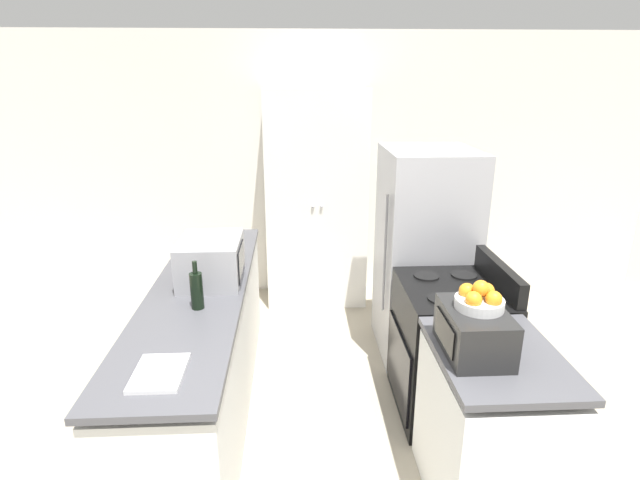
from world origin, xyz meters
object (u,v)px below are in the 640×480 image
object	(u,v)px
stove	(448,348)
wine_bottle	(197,290)
refrigerator	(424,254)
microwave	(211,260)
pantry_cabinet	(316,200)
toaster_oven	(474,331)
fruit_bowl	(480,299)

from	to	relation	value
stove	wine_bottle	xyz separation A→B (m)	(-1.58, -0.22, 0.56)
refrigerator	microwave	bearing A→B (deg)	-158.64
stove	pantry_cabinet	bearing A→B (deg)	113.77
pantry_cabinet	refrigerator	xyz separation A→B (m)	(0.82, -1.01, -0.21)
pantry_cabinet	refrigerator	world-z (taller)	pantry_cabinet
refrigerator	wine_bottle	world-z (taller)	refrigerator
stove	toaster_oven	world-z (taller)	toaster_oven
pantry_cabinet	refrigerator	distance (m)	1.32
stove	fruit_bowl	xyz separation A→B (m)	(-0.13, -0.76, 0.72)
microwave	fruit_bowl	distance (m)	1.72
pantry_cabinet	wine_bottle	bearing A→B (deg)	-110.97
toaster_oven	stove	bearing A→B (deg)	79.06
wine_bottle	toaster_oven	size ratio (longest dim) A/B	0.70
fruit_bowl	refrigerator	bearing A→B (deg)	84.52
microwave	wine_bottle	distance (m)	0.41
refrigerator	stove	bearing A→B (deg)	-91.29
stove	refrigerator	world-z (taller)	refrigerator
pantry_cabinet	fruit_bowl	distance (m)	2.67
wine_bottle	toaster_oven	world-z (taller)	wine_bottle
microwave	toaster_oven	distance (m)	1.71
microwave	fruit_bowl	bearing A→B (deg)	-33.67
stove	wine_bottle	bearing A→B (deg)	-172.17
pantry_cabinet	toaster_oven	size ratio (longest dim) A/B	5.05
pantry_cabinet	wine_bottle	size ratio (longest dim) A/B	7.17
wine_bottle	fruit_bowl	world-z (taller)	fruit_bowl
microwave	pantry_cabinet	bearing A→B (deg)	65.09
microwave	fruit_bowl	size ratio (longest dim) A/B	2.12
refrigerator	microwave	distance (m)	1.70
toaster_oven	fruit_bowl	xyz separation A→B (m)	(0.02, 0.02, 0.16)
pantry_cabinet	fruit_bowl	xyz separation A→B (m)	(0.67, -2.58, 0.14)
toaster_oven	wine_bottle	bearing A→B (deg)	158.55
wine_bottle	fruit_bowl	bearing A→B (deg)	-20.52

